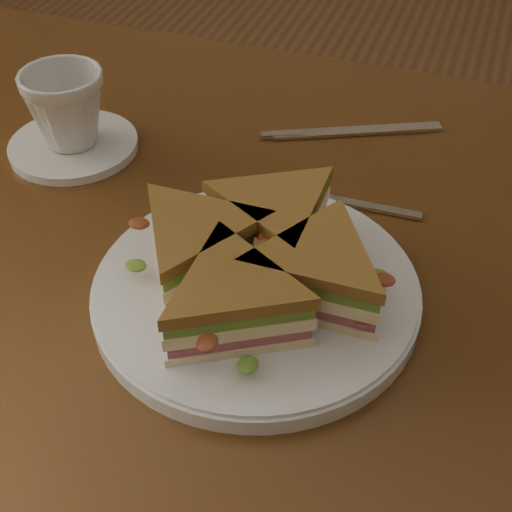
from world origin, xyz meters
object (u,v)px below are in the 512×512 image
Objects in this scene: spoon at (291,191)px; knife at (345,132)px; table at (277,316)px; plate at (256,292)px; coffee_cup at (66,109)px; saucer at (74,146)px; sandwich_wedges at (256,260)px.

spoon reaches higher than knife.
spoon is at bearing 98.80° from table.
coffee_cup is (-0.27, 0.16, 0.04)m from plate.
spoon and saucer have the same top height.
saucer reaches higher than knife.
sandwich_wedges is at bearing -30.04° from saucer.
spoon is (-0.01, 0.08, 0.10)m from table.
spoon is 0.14m from knife.
plate is at bearing -88.05° from table.
plate is 0.04m from sandwich_wedges.
saucer is at bearing 162.77° from table.
coffee_cup reaches higher than plate.
coffee_cup reaches higher than knife.
plate is 0.32m from coffee_cup.
sandwich_wedges is 0.16m from spoon.
sandwich_wedges is at bearing -88.05° from table.
knife is at bearing 25.10° from saucer.
coffee_cup reaches higher than sandwich_wedges.
knife is 0.31m from saucer.
table is 4.17× the size of plate.
sandwich_wedges is 1.70× the size of saucer.
spoon is at bearing -0.07° from saucer.
sandwich_wedges is (0.00, -0.07, 0.14)m from table.
table is at bearing -17.23° from saucer.
saucer is at bearing 149.96° from plate.
knife is 2.19× the size of coffee_cup.
sandwich_wedges reaches higher than spoon.
plate is 0.29m from knife.
plate is 1.98× the size of saucer.
table is 5.99× the size of knife.
spoon is at bearing -126.01° from knife.
plate is at bearing -85.38° from spoon.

